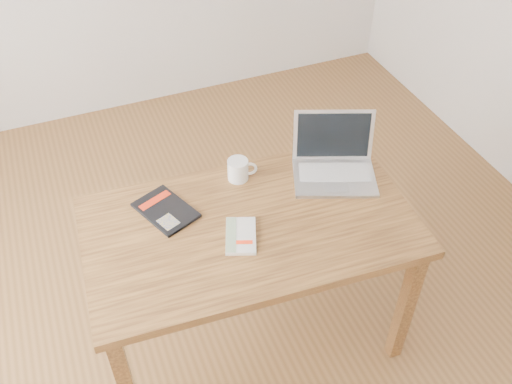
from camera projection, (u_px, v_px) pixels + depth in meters
name	position (u px, v px, depth m)	size (l,w,h in m)	color
room	(186.00, 81.00, 1.90)	(4.04, 4.04, 2.70)	brown
desk	(250.00, 239.00, 2.32)	(1.35, 0.83, 0.75)	brown
white_guidebook	(241.00, 236.00, 2.20)	(0.18, 0.22, 0.02)	silver
black_guidebook	(166.00, 210.00, 2.30)	(0.25, 0.30, 0.01)	black
laptop	(334.00, 162.00, 2.45)	(0.43, 0.40, 0.24)	silver
coffee_mug	(239.00, 169.00, 2.42)	(0.13, 0.09, 0.10)	white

